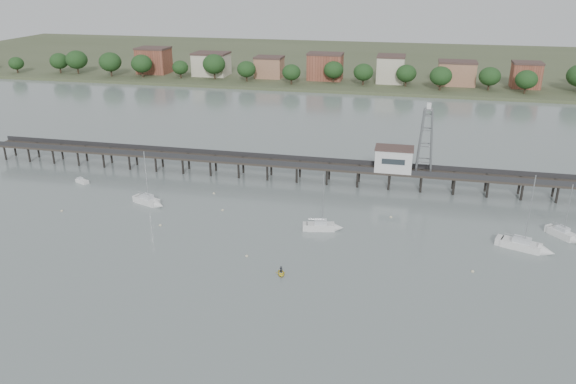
% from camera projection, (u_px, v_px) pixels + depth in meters
% --- Properties ---
extents(ground_plane, '(500.00, 500.00, 0.00)m').
position_uv_depth(ground_plane, '(185.00, 326.00, 76.92)').
color(ground_plane, slate).
rests_on(ground_plane, ground).
extents(pier, '(150.00, 5.00, 5.50)m').
position_uv_depth(pier, '(284.00, 163.00, 130.01)').
color(pier, '#2D2823').
rests_on(pier, ground).
extents(pier_building, '(8.40, 5.40, 5.30)m').
position_uv_depth(pier_building, '(394.00, 159.00, 123.88)').
color(pier_building, silver).
rests_on(pier_building, ground).
extents(lattice_tower, '(3.20, 3.20, 15.50)m').
position_uv_depth(lattice_tower, '(426.00, 141.00, 120.93)').
color(lattice_tower, slate).
rests_on(lattice_tower, ground).
extents(sailboat_c, '(7.20, 3.34, 11.60)m').
position_uv_depth(sailboat_c, '(326.00, 227.00, 105.15)').
color(sailboat_c, silver).
rests_on(sailboat_c, ground).
extents(sailboat_b, '(7.57, 4.57, 12.13)m').
position_uv_depth(sailboat_b, '(151.00, 202.00, 116.43)').
color(sailboat_b, silver).
rests_on(sailboat_b, ground).
extents(sailboat_e, '(5.62, 6.12, 10.83)m').
position_uv_depth(sailboat_e, '(566.00, 236.00, 101.63)').
color(sailboat_e, silver).
rests_on(sailboat_e, ground).
extents(sailboat_d, '(9.19, 5.45, 14.55)m').
position_uv_depth(sailboat_d, '(530.00, 247.00, 97.36)').
color(sailboat_d, silver).
rests_on(sailboat_d, ground).
extents(white_tender, '(3.56, 2.54, 1.28)m').
position_uv_depth(white_tender, '(82.00, 181.00, 128.71)').
color(white_tender, silver).
rests_on(white_tender, ground).
extents(yellow_dinghy, '(1.69, 1.00, 2.28)m').
position_uv_depth(yellow_dinghy, '(281.00, 275.00, 89.87)').
color(yellow_dinghy, yellow).
rests_on(yellow_dinghy, ground).
extents(dinghy_occupant, '(0.54, 1.29, 0.30)m').
position_uv_depth(dinghy_occupant, '(281.00, 275.00, 89.87)').
color(dinghy_occupant, black).
rests_on(dinghy_occupant, ground).
extents(mooring_buoys, '(79.88, 26.84, 0.39)m').
position_uv_depth(mooring_buoys, '(246.00, 224.00, 107.72)').
color(mooring_buoys, beige).
rests_on(mooring_buoys, ground).
extents(far_shore, '(500.00, 170.00, 10.40)m').
position_uv_depth(far_shore, '(361.00, 62.00, 294.02)').
color(far_shore, '#475133').
rests_on(far_shore, ground).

